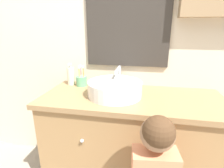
{
  "coord_description": "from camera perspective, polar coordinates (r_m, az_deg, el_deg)",
  "views": [
    {
      "loc": [
        0.08,
        -0.85,
        1.26
      ],
      "look_at": [
        -0.14,
        0.27,
        0.89
      ],
      "focal_mm": 28.0,
      "sensor_mm": 36.0,
      "label": 1
    }
  ],
  "objects": [
    {
      "name": "wall_back",
      "position": [
        1.48,
        9.53,
        18.4
      ],
      "size": [
        3.2,
        0.18,
        2.5
      ],
      "color": "beige",
      "rests_on": "ground_plane"
    },
    {
      "name": "sink_basin",
      "position": [
        1.26,
        1.01,
        -1.34
      ],
      "size": [
        0.39,
        0.44,
        0.18
      ],
      "color": "white",
      "rests_on": "vanity_counter"
    },
    {
      "name": "toothbrush_holder",
      "position": [
        1.49,
        -9.9,
        1.07
      ],
      "size": [
        0.09,
        0.09,
        0.18
      ],
      "color": "#66B27F",
      "rests_on": "vanity_counter"
    },
    {
      "name": "vanity_counter",
      "position": [
        1.46,
        5.95,
        -18.64
      ],
      "size": [
        1.29,
        0.56,
        0.79
      ],
      "color": "#A37A4C",
      "rests_on": "ground_plane"
    },
    {
      "name": "soap_dispenser",
      "position": [
        1.54,
        -13.26,
        2.63
      ],
      "size": [
        0.06,
        0.06,
        0.19
      ],
      "color": "beige",
      "rests_on": "vanity_counter"
    }
  ]
}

